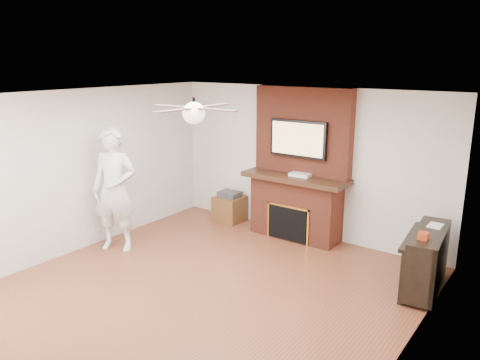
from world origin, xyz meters
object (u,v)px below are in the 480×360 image
Objects in this scene: fireplace at (298,179)px; side_table at (230,207)px; piano at (427,259)px; person at (115,190)px.

fireplace reaches higher than side_table.
fireplace is 1.97× the size of piano.
side_table is at bearing 164.32° from piano.
piano is at bearing -7.27° from person.
person is 4.60m from piano.
fireplace is 1.29× the size of person.
fireplace is 2.47m from piano.
person is (-2.03, -2.15, -0.03)m from fireplace.
person reaches higher than side_table.
fireplace is at bearing 2.38° from side_table.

